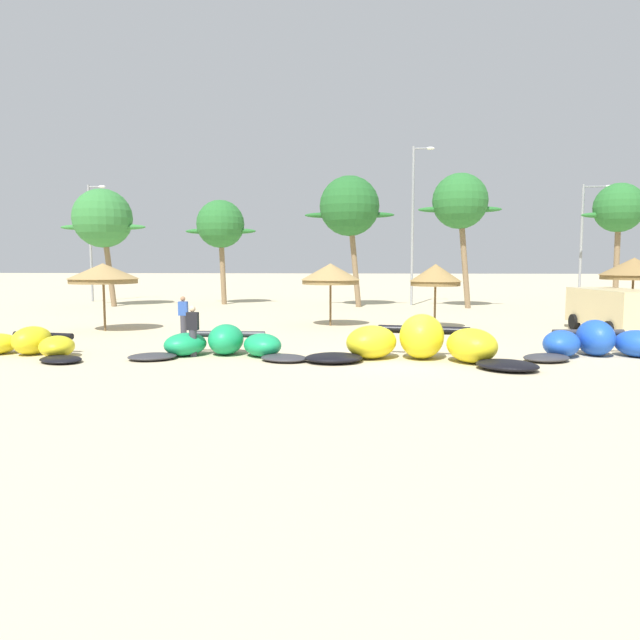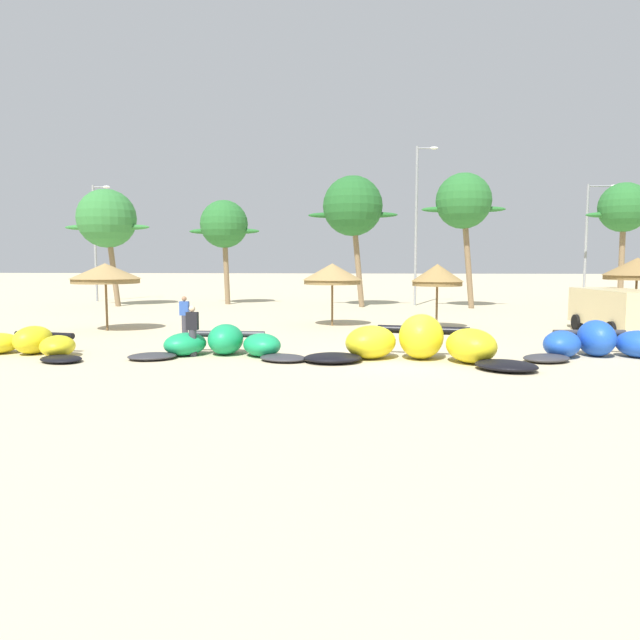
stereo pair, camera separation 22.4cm
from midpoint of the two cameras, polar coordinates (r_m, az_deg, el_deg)
ground_plane at (r=18.25m, az=8.06°, el=-3.81°), size 260.00×260.00×0.00m
kite_far_left at (r=21.02m, az=-26.24°, el=-2.13°), size 5.45×3.05×0.91m
kite_left at (r=18.95m, az=-9.00°, el=-2.32°), size 5.82×2.66×0.99m
kite_left_of_center at (r=18.08m, az=10.01°, el=-2.24°), size 6.90×3.84×1.38m
kite_center at (r=20.41m, az=25.82°, el=-2.08°), size 5.71×2.84×1.15m
beach_umbrella_near_van at (r=27.01m, az=-19.86°, el=4.28°), size 3.00×3.00×2.92m
beach_umbrella_middle at (r=27.42m, az=1.43°, el=4.51°), size 2.78×2.78×2.91m
beach_umbrella_near_palms at (r=26.78m, az=11.54°, el=4.31°), size 2.31×2.31×2.89m
beach_umbrella_outermost at (r=30.15m, az=28.58°, el=4.40°), size 2.94×2.94×3.17m
parked_van at (r=27.41m, az=27.03°, el=1.08°), size 2.59×5.09×1.84m
person_near_kites at (r=18.96m, az=-11.92°, el=-1.02°), size 0.36×0.24×1.62m
person_by_umbrellas at (r=24.13m, az=-12.73°, el=0.38°), size 0.36×0.24×1.62m
palm_leftmost at (r=42.03m, az=-19.81°, el=9.18°), size 5.82×3.88×7.79m
palm_left at (r=41.95m, az=-9.12°, el=9.08°), size 4.97×3.31×7.25m
palm_left_of_gap at (r=39.11m, az=3.36°, el=10.89°), size 5.86×3.91×8.56m
palm_center_left at (r=39.09m, az=13.91°, el=11.03°), size 5.28×3.52×8.58m
palm_center_right at (r=44.08m, az=27.49°, el=9.55°), size 4.84×3.23×8.15m
lamppost_west at (r=47.49m, az=-20.74°, el=7.52°), size 1.40×0.24×8.65m
lamppost_west_center at (r=40.85m, az=9.58°, el=9.62°), size 1.48×0.24×10.68m
lamppost_east_center at (r=45.20m, az=24.75°, el=7.35°), size 2.10×0.24×8.30m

